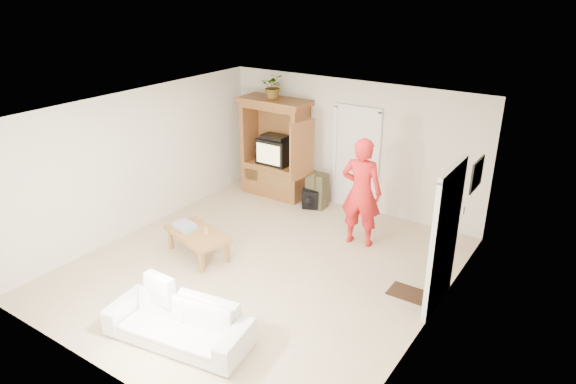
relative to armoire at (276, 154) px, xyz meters
The scene contains 19 objects.
floor 3.22m from the armoire, 59.36° to the right, with size 6.00×6.00×0.00m, color tan.
ceiling 3.53m from the armoire, 59.36° to the right, with size 6.00×6.00×0.00m, color white.
wall_back 1.66m from the armoire, 12.11° to the left, with size 5.50×5.50×0.00m, color silver.
wall_front 5.89m from the armoire, 74.44° to the right, with size 5.50×5.50×0.00m, color silver.
wall_left 2.94m from the armoire, 113.79° to the right, with size 6.00×6.00×0.00m, color silver.
wall_right 5.09m from the armoire, 31.60° to the right, with size 6.00×6.00×0.00m, color silver.
armoire is the anchor object (origin of this frame).
door_back 1.76m from the armoire, 10.13° to the left, with size 0.85×0.05×2.04m, color white.
doorway_right 4.77m from the armoire, 25.61° to the right, with size 0.05×0.90×2.04m, color black.
framed_picture 4.43m from the armoire, 10.03° to the right, with size 0.03×0.60×0.48m, color black.
doormat 4.48m from the armoire, 28.01° to the right, with size 0.60×0.40×0.02m, color #382316.
plant 1.45m from the armoire, 126.74° to the right, with size 0.47×0.40×0.52m, color #4C7238.
man 2.71m from the armoire, 22.15° to the right, with size 0.71×0.47×1.95m, color red.
sofa 5.10m from the armoire, 69.47° to the right, with size 1.92×0.75×0.56m, color white.
coffee_table 3.03m from the armoire, 81.26° to the right, with size 1.31×0.94×0.44m.
towel 2.99m from the armoire, 87.00° to the right, with size 0.38×0.28×0.08m, color #EF4F76.
candle 2.99m from the armoire, 78.04° to the right, with size 0.08×0.08×0.10m, color tan.
backpack_black 1.28m from the armoire, 14.14° to the right, with size 0.34×0.20×0.42m, color black, non-canonical shape.
backpack_olive 1.23m from the armoire, ahead, with size 0.39×0.29×0.74m, color #47442B, non-canonical shape.
Camera 1 is at (4.42, -5.81, 4.39)m, focal length 32.00 mm.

